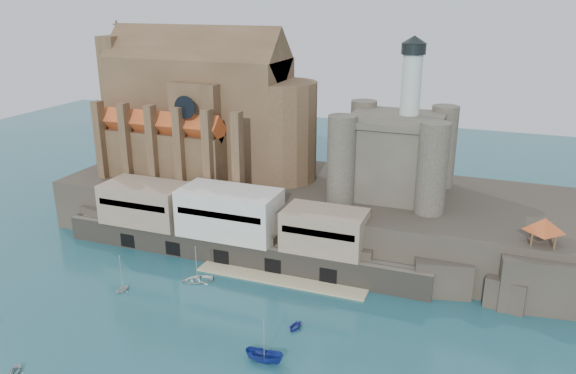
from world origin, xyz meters
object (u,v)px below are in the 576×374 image
(castle_keep, at_px, (395,151))
(boat_2, at_px, (264,361))
(church, at_px, (206,115))
(boat_1, at_px, (16,373))
(pavilion, at_px, (544,227))

(castle_keep, bearing_deg, boat_2, -99.91)
(church, height_order, boat_1, church)
(boat_2, bearing_deg, boat_1, 113.97)
(boat_1, relative_size, boat_2, 0.53)
(castle_keep, height_order, boat_1, castle_keep)
(castle_keep, height_order, pavilion, castle_keep)
(pavilion, height_order, boat_1, pavilion)
(church, height_order, boat_2, church)
(boat_1, xyz_separation_m, boat_2, (28.95, 13.54, 0.00))
(castle_keep, relative_size, pavilion, 4.58)
(church, height_order, castle_keep, church)
(pavilion, relative_size, boat_2, 1.20)
(pavilion, bearing_deg, church, 166.52)
(church, bearing_deg, boat_1, -86.65)
(church, distance_m, pavilion, 68.65)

